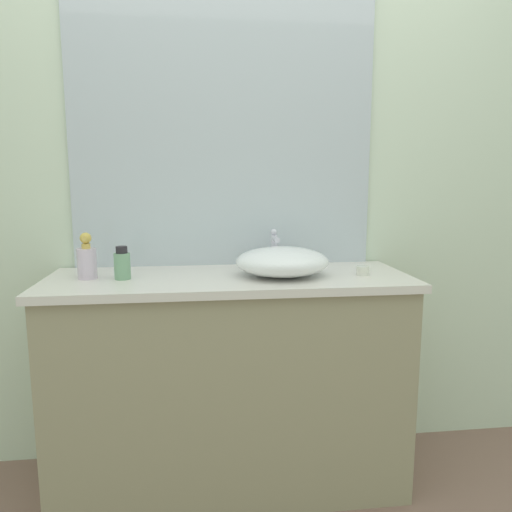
% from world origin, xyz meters
% --- Properties ---
extents(bathroom_wall_rear, '(6.00, 0.06, 2.60)m').
position_xyz_m(bathroom_wall_rear, '(0.00, 0.73, 1.30)').
color(bathroom_wall_rear, silver).
rests_on(bathroom_wall_rear, ground).
extents(vanity_counter, '(1.42, 0.52, 0.88)m').
position_xyz_m(vanity_counter, '(-0.10, 0.43, 0.44)').
color(vanity_counter, gray).
rests_on(vanity_counter, ground).
extents(wall_mirror_panel, '(1.29, 0.01, 1.18)m').
position_xyz_m(wall_mirror_panel, '(-0.10, 0.69, 1.47)').
color(wall_mirror_panel, '#B2BCC6').
rests_on(wall_mirror_panel, vanity_counter).
extents(sink_basin, '(0.36, 0.33, 0.11)m').
position_xyz_m(sink_basin, '(0.10, 0.41, 0.94)').
color(sink_basin, white).
rests_on(sink_basin, vanity_counter).
extents(faucet, '(0.03, 0.11, 0.16)m').
position_xyz_m(faucet, '(0.10, 0.59, 0.98)').
color(faucet, silver).
rests_on(faucet, vanity_counter).
extents(soap_dispenser, '(0.07, 0.07, 0.18)m').
position_xyz_m(soap_dispenser, '(-0.64, 0.45, 0.95)').
color(soap_dispenser, silver).
rests_on(soap_dispenser, vanity_counter).
extents(lotion_bottle, '(0.06, 0.06, 0.13)m').
position_xyz_m(lotion_bottle, '(-0.51, 0.42, 0.94)').
color(lotion_bottle, gray).
rests_on(lotion_bottle, vanity_counter).
extents(candle_jar, '(0.05, 0.05, 0.04)m').
position_xyz_m(candle_jar, '(0.42, 0.38, 0.90)').
color(candle_jar, silver).
rests_on(candle_jar, vanity_counter).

